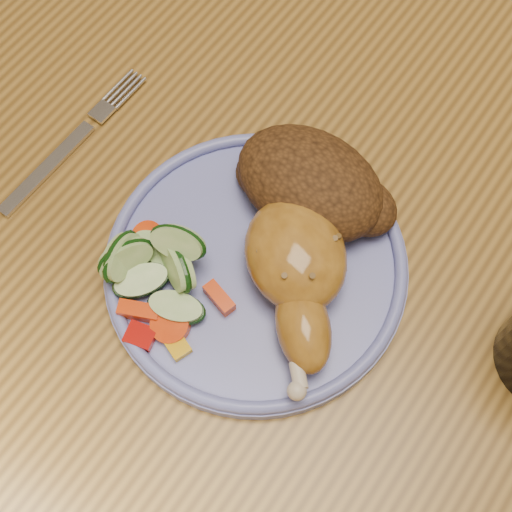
# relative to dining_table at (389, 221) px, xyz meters

# --- Properties ---
(ground) EXTENTS (4.00, 4.00, 0.00)m
(ground) POSITION_rel_dining_table_xyz_m (0.00, 0.00, -0.67)
(ground) COLOR brown
(ground) RESTS_ON ground
(dining_table) EXTENTS (0.90, 1.40, 0.75)m
(dining_table) POSITION_rel_dining_table_xyz_m (0.00, 0.00, 0.00)
(dining_table) COLOR olive
(dining_table) RESTS_ON ground
(plate) EXTENTS (0.24, 0.24, 0.01)m
(plate) POSITION_rel_dining_table_xyz_m (-0.05, -0.14, 0.09)
(plate) COLOR #6D75C5
(plate) RESTS_ON dining_table
(plate_rim) EXTENTS (0.24, 0.24, 0.01)m
(plate_rim) POSITION_rel_dining_table_xyz_m (-0.05, -0.14, 0.10)
(plate_rim) COLOR #6D75C5
(plate_rim) RESTS_ON plate
(chicken_leg) EXTENTS (0.14, 0.15, 0.05)m
(chicken_leg) POSITION_rel_dining_table_xyz_m (-0.02, -0.14, 0.12)
(chicken_leg) COLOR #AF7624
(chicken_leg) RESTS_ON plate
(rice_pilaf) EXTENTS (0.13, 0.09, 0.05)m
(rice_pilaf) POSITION_rel_dining_table_xyz_m (-0.05, -0.07, 0.12)
(rice_pilaf) COLOR #4C2D13
(rice_pilaf) RESTS_ON plate
(vegetable_pile) EXTENTS (0.11, 0.10, 0.05)m
(vegetable_pile) POSITION_rel_dining_table_xyz_m (-0.11, -0.20, 0.11)
(vegetable_pile) COLOR #A50A05
(vegetable_pile) RESTS_ON plate
(fork) EXTENTS (0.02, 0.15, 0.00)m
(fork) POSITION_rel_dining_table_xyz_m (-0.25, -0.14, 0.09)
(fork) COLOR silver
(fork) RESTS_ON dining_table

